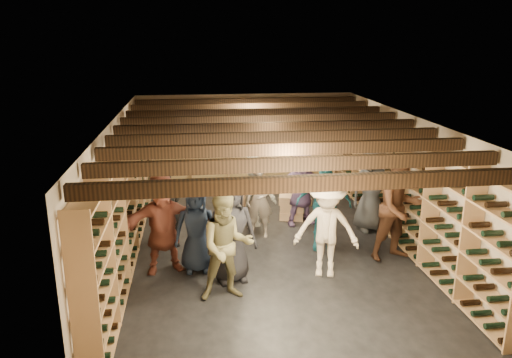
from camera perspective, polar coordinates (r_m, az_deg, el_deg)
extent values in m
plane|color=black|center=(9.62, 1.36, -7.45)|extent=(8.00, 8.00, 0.00)
cube|color=#BDA993|center=(13.05, -1.21, 4.46)|extent=(5.50, 0.02, 2.40)
cube|color=#BDA993|center=(5.57, 7.70, -12.48)|extent=(5.50, 0.02, 2.40)
cube|color=#BDA993|center=(9.22, -15.75, -1.19)|extent=(0.02, 8.00, 2.40)
cube|color=#BDA993|center=(9.98, 17.22, 0.01)|extent=(0.02, 8.00, 2.40)
cube|color=beige|center=(8.93, 1.46, 6.80)|extent=(5.50, 8.00, 0.01)
cube|color=black|center=(5.61, 6.82, -0.48)|extent=(5.40, 0.12, 0.18)
cube|color=black|center=(6.43, 4.96, 1.74)|extent=(5.40, 0.12, 0.18)
cube|color=black|center=(7.26, 3.53, 3.46)|extent=(5.40, 0.12, 0.18)
cube|color=black|center=(8.11, 2.39, 4.81)|extent=(5.40, 0.12, 0.18)
cube|color=black|center=(8.95, 1.46, 5.92)|extent=(5.40, 0.12, 0.18)
cube|color=black|center=(9.81, 0.69, 6.83)|extent=(5.40, 0.12, 0.18)
cube|color=black|center=(10.66, 0.04, 7.59)|extent=(5.40, 0.12, 0.18)
cube|color=black|center=(11.52, -0.52, 8.24)|extent=(5.40, 0.12, 0.18)
cube|color=black|center=(12.39, -1.00, 8.79)|extent=(5.40, 0.12, 0.18)
cube|color=tan|center=(9.23, -14.59, -1.89)|extent=(0.32, 7.50, 2.15)
cube|color=tan|center=(9.94, 16.22, -0.72)|extent=(0.32, 7.50, 2.15)
cube|color=tan|center=(12.91, -1.13, 3.76)|extent=(4.70, 0.30, 2.15)
cube|color=tan|center=(10.72, -2.69, -4.41)|extent=(0.56, 0.43, 0.17)
cube|color=tan|center=(10.67, -2.70, -3.56)|extent=(0.56, 0.43, 0.17)
cube|color=tan|center=(10.61, -2.72, -2.69)|extent=(0.56, 0.43, 0.17)
cube|color=tan|center=(10.56, -2.73, -1.82)|extent=(0.56, 0.43, 0.17)
cube|color=tan|center=(10.50, -2.74, -0.94)|extent=(0.56, 0.43, 0.17)
cube|color=tan|center=(10.89, 3.99, -4.11)|extent=(0.56, 0.42, 0.17)
cube|color=tan|center=(10.83, 4.01, -3.27)|extent=(0.56, 0.42, 0.17)
cube|color=tan|center=(10.78, 4.03, -2.41)|extent=(0.56, 0.42, 0.17)
cube|color=tan|center=(11.74, 4.96, -2.60)|extent=(0.57, 0.45, 0.17)
imported|color=black|center=(7.98, -2.90, -5.93)|extent=(0.94, 0.72, 1.71)
imported|color=black|center=(9.38, -10.00, -3.18)|extent=(0.68, 0.58, 1.57)
imported|color=brown|center=(7.47, -3.35, -7.73)|extent=(0.86, 0.69, 1.67)
imported|color=beige|center=(8.22, 8.06, -5.64)|extent=(1.19, 0.88, 1.64)
imported|color=#1C6275|center=(9.24, 7.74, -2.85)|extent=(1.08, 0.63, 1.73)
imported|color=brown|center=(8.44, -10.59, -4.99)|extent=(1.64, 0.81, 1.70)
imported|color=#22314E|center=(8.40, -6.83, -5.67)|extent=(0.74, 0.48, 1.49)
imported|color=gray|center=(9.73, 0.39, -2.40)|extent=(0.62, 0.47, 1.51)
imported|color=#48291A|center=(9.04, 16.11, -3.19)|extent=(1.08, 0.93, 1.91)
imported|color=#B3B2A3|center=(10.24, -0.33, -1.48)|extent=(0.98, 0.58, 1.50)
imported|color=slate|center=(10.40, 5.23, -0.93)|extent=(1.56, 0.80, 1.61)
imported|color=#333539|center=(10.28, 13.10, -1.04)|extent=(0.94, 0.68, 1.77)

